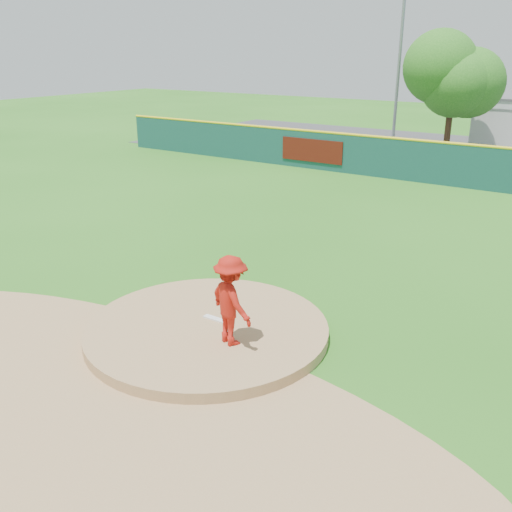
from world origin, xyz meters
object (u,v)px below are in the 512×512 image
Objects in this scene: deciduous_tree at (454,78)px; light_pole_left at (400,49)px; playground_slide at (278,139)px; pitcher at (231,301)px.

deciduous_tree is 0.67× the size of light_pole_left.
deciduous_tree is at bearing 17.26° from playground_slide.
deciduous_tree is (-2.95, 25.35, 3.33)m from pitcher.
playground_slide is at bearing -138.69° from light_pole_left.
pitcher is 0.78× the size of playground_slide.
pitcher is at bearing -75.75° from light_pole_left.
deciduous_tree is 4.72m from light_pole_left.
pitcher is 0.26× the size of deciduous_tree.
deciduous_tree is (9.71, 3.02, 3.85)m from playground_slide.
playground_slide is 10.87m from deciduous_tree.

